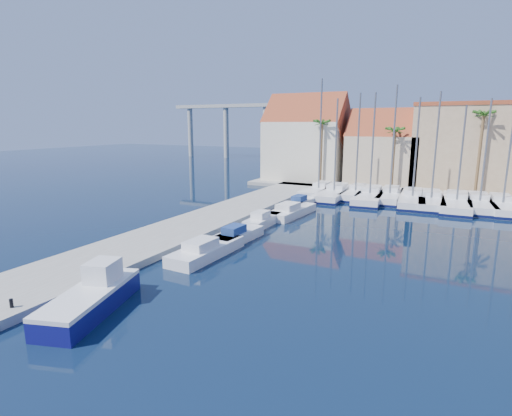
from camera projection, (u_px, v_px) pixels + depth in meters
The scene contains 27 objects.
ground at pixel (168, 319), 19.23m from camera, with size 260.00×260.00×0.00m, color black.
quay_west at pixel (186, 228), 34.94m from camera, with size 6.00×77.00×0.50m, color gray.
shore_north at pixel (441, 188), 56.65m from camera, with size 54.00×16.00×0.50m, color gray.
bollard at pixel (11, 303), 19.27m from camera, with size 0.18×0.18×0.44m, color black.
fishing_boat at pixel (92, 297), 19.95m from camera, with size 3.91×6.74×2.24m.
motorboat_west_0 at pixel (206, 250), 28.11m from camera, with size 2.40×6.83×1.40m.
motorboat_west_1 at pixel (237, 235), 31.79m from camera, with size 2.06×5.50×1.40m.
motorboat_west_2 at pixel (263, 220), 36.95m from camera, with size 1.72×5.26×1.40m.
motorboat_west_3 at pixel (291, 211), 40.72m from camera, with size 3.00×7.47×1.40m.
motorboat_west_4 at pixel (301, 203), 45.03m from camera, with size 1.96×5.32×1.40m.
sailboat_0 at pixel (320, 190), 52.89m from camera, with size 3.09×9.52×14.75m.
sailboat_1 at pixel (335, 193), 51.08m from camera, with size 3.32×11.46×12.23m.
sailboat_2 at pixel (356, 193), 50.89m from camera, with size 2.76×9.06×12.89m.
sailboat_3 at pixel (370, 196), 49.01m from camera, with size 3.84×11.75×12.79m.
sailboat_4 at pixel (390, 195), 48.98m from camera, with size 2.86×9.60×13.65m.
sailboat_5 at pixel (412, 199), 47.09m from camera, with size 3.80×11.15×12.14m.
sailboat_6 at pixel (431, 200), 46.10m from camera, with size 3.72×10.88×12.68m.
sailboat_7 at pixel (456, 202), 44.89m from camera, with size 3.13×11.72×11.19m.
sailboat_8 at pixel (479, 203), 44.26m from camera, with size 3.52×10.55×11.84m.
sailboat_9 at pixel (502, 205), 43.22m from camera, with size 3.50×10.50×13.90m.
building_0 at pixel (307, 141), 63.33m from camera, with size 12.30×9.00×13.50m.
building_1 at pixel (384, 151), 58.28m from camera, with size 10.30×8.00×11.00m.
building_2 at pixel (470, 146), 54.09m from camera, with size 14.20×10.20×11.50m.
palm_0 at pixel (322, 125), 56.67m from camera, with size 2.60×2.60×10.15m.
palm_1 at pixel (395, 132), 52.44m from camera, with size 2.60×2.60×9.15m.
palm_2 at pixel (484, 117), 47.63m from camera, with size 2.60×2.60×11.15m.
viaduct at pixel (248, 120), 105.97m from camera, with size 48.00×2.20×14.45m.
Camera 1 is at (11.79, -13.88, 9.20)m, focal length 28.00 mm.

